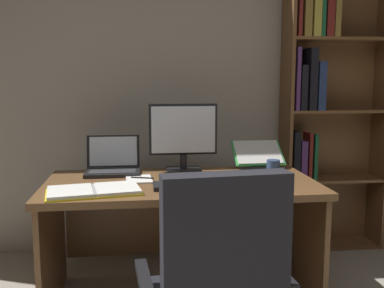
{
  "coord_description": "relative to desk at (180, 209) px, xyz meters",
  "views": [
    {
      "loc": [
        -0.4,
        -1.0,
        1.32
      ],
      "look_at": [
        -0.1,
        1.49,
        0.95
      ],
      "focal_mm": 41.5,
      "sensor_mm": 36.0,
      "label": 1
    }
  ],
  "objects": [
    {
      "name": "notepad",
      "position": [
        -0.25,
        -0.03,
        0.2
      ],
      "size": [
        0.16,
        0.22,
        0.01
      ],
      "primitive_type": "cube",
      "rotation": [
        0.0,
        0.0,
        0.06
      ],
      "color": "silver",
      "rests_on": "desk"
    },
    {
      "name": "open_binder",
      "position": [
        -0.48,
        -0.29,
        0.21
      ],
      "size": [
        0.53,
        0.35,
        0.02
      ],
      "rotation": [
        0.0,
        0.0,
        0.17
      ],
      "color": "yellow",
      "rests_on": "desk"
    },
    {
      "name": "coffee_mug",
      "position": [
        0.58,
        -0.0,
        0.25
      ],
      "size": [
        0.08,
        0.08,
        0.1
      ],
      "primitive_type": "cylinder",
      "color": "#334C7A",
      "rests_on": "desk"
    },
    {
      "name": "wall_back",
      "position": [
        0.16,
        0.83,
        0.81
      ],
      "size": [
        5.07,
        0.12,
        2.68
      ],
      "primitive_type": "cube",
      "color": "#A89E8E",
      "rests_on": "ground"
    },
    {
      "name": "monitor",
      "position": [
        0.04,
        0.2,
        0.41
      ],
      "size": [
        0.44,
        0.16,
        0.44
      ],
      "color": "black",
      "rests_on": "desk"
    },
    {
      "name": "desk",
      "position": [
        0.0,
        0.0,
        0.0
      ],
      "size": [
        1.58,
        0.8,
        0.73
      ],
      "color": "brown",
      "rests_on": "ground"
    },
    {
      "name": "keyboard",
      "position": [
        0.04,
        -0.24,
        0.21
      ],
      "size": [
        0.42,
        0.15,
        0.02
      ],
      "primitive_type": "cube",
      "color": "black",
      "rests_on": "desk"
    },
    {
      "name": "reading_stand_with_book",
      "position": [
        0.56,
        0.26,
        0.28
      ],
      "size": [
        0.34,
        0.27,
        0.17
      ],
      "color": "black",
      "rests_on": "desk"
    },
    {
      "name": "bookshelf",
      "position": [
        1.15,
        0.63,
        0.57
      ],
      "size": [
        0.79,
        0.27,
        2.16
      ],
      "color": "brown",
      "rests_on": "ground"
    },
    {
      "name": "laptop",
      "position": [
        -0.41,
        0.2,
        0.25
      ],
      "size": [
        0.34,
        0.28,
        0.23
      ],
      "color": "black",
      "rests_on": "desk"
    },
    {
      "name": "pen",
      "position": [
        -0.23,
        -0.03,
        0.21
      ],
      "size": [
        0.14,
        0.05,
        0.01
      ],
      "primitive_type": "cylinder",
      "rotation": [
        0.0,
        1.57,
        -0.31
      ],
      "color": "black",
      "rests_on": "notepad"
    },
    {
      "name": "computer_mouse",
      "position": [
        0.34,
        -0.24,
        0.22
      ],
      "size": [
        0.06,
        0.1,
        0.04
      ],
      "primitive_type": "ellipsoid",
      "color": "black",
      "rests_on": "desk"
    }
  ]
}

